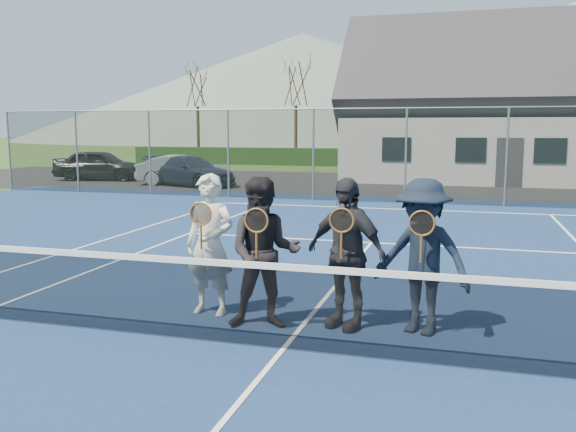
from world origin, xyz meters
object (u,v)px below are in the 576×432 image
at_px(tennis_net, 283,303).
at_px(player_b, 264,253).
at_px(car_c, 190,171).
at_px(car_b, 183,170).
at_px(clubhouse, 518,92).
at_px(player_a, 210,244).
at_px(car_a, 100,165).
at_px(player_d, 422,257).
at_px(player_c, 346,253).

height_order(tennis_net, player_b, player_b).
bearing_deg(car_c, car_b, 72.08).
bearing_deg(car_c, clubhouse, -41.56).
xyz_separation_m(tennis_net, player_a, (-1.26, 0.98, 0.38)).
bearing_deg(car_a, player_a, -153.93).
relative_size(car_a, player_b, 2.30).
xyz_separation_m(player_a, player_b, (0.82, -0.31, -0.00)).
bearing_deg(clubhouse, car_c, -152.03).
bearing_deg(tennis_net, car_b, 118.95).
height_order(clubhouse, player_a, clubhouse).
bearing_deg(player_d, clubhouse, 83.49).
height_order(player_a, player_c, same).
relative_size(tennis_net, player_b, 6.49).
bearing_deg(car_a, player_d, -148.77).
bearing_deg(clubhouse, player_a, -102.87).
bearing_deg(player_c, player_a, 178.67).
xyz_separation_m(clubhouse, player_b, (-4.44, -23.33, -3.07)).
xyz_separation_m(tennis_net, player_d, (1.37, 0.98, 0.38)).
height_order(car_b, clubhouse, clubhouse).
bearing_deg(car_a, player_c, -150.48).
height_order(car_c, player_c, player_c).
bearing_deg(car_b, tennis_net, -163.79).
height_order(car_b, car_c, car_b).
distance_m(car_b, player_b, 19.15).
relative_size(tennis_net, clubhouse, 0.75).
relative_size(car_a, player_c, 2.30).
bearing_deg(player_b, clubhouse, 79.23).
height_order(player_c, player_d, same).
bearing_deg(player_a, player_b, -20.75).
xyz_separation_m(car_b, car_c, (0.53, -0.42, -0.01)).
distance_m(car_c, player_a, 17.87).
distance_m(car_c, player_b, 18.53).
height_order(car_a, player_a, player_a).
relative_size(tennis_net, player_a, 6.49).
bearing_deg(tennis_net, player_b, 123.09).
bearing_deg(player_a, player_c, -1.33).
height_order(car_b, player_c, player_c).
distance_m(player_a, player_b, 0.88).
bearing_deg(player_c, player_b, -163.62).
height_order(player_a, player_d, same).
bearing_deg(clubhouse, player_b, -100.77).
xyz_separation_m(car_b, clubhouse, (13.65, 6.54, 3.36)).
xyz_separation_m(player_b, player_c, (0.92, 0.27, 0.00)).
relative_size(player_b, player_c, 1.00).
xyz_separation_m(clubhouse, player_c, (-3.51, -23.06, -3.07)).
height_order(car_a, player_d, player_d).
height_order(car_a, player_b, player_b).
distance_m(clubhouse, player_b, 23.94).
bearing_deg(tennis_net, clubhouse, 80.54).
bearing_deg(tennis_net, car_a, 127.75).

